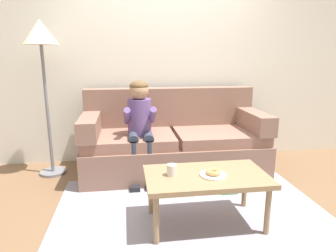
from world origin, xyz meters
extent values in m
plane|color=brown|center=(0.00, 0.00, 0.00)|extent=(10.00, 10.00, 0.00)
cube|color=silver|center=(0.00, 1.40, 1.40)|extent=(8.00, 0.10, 2.80)
cube|color=#9993A3|center=(0.00, -0.25, 0.01)|extent=(2.39, 1.81, 0.01)
cube|color=#846051|center=(0.01, 0.80, 0.19)|extent=(2.10, 0.90, 0.38)
cube|color=#8F6353|center=(-0.52, 0.75, 0.44)|extent=(1.01, 0.74, 0.12)
cube|color=#8F6353|center=(0.53, 0.75, 0.44)|extent=(1.01, 0.74, 0.12)
cube|color=#846051|center=(0.01, 1.15, 0.74)|extent=(2.10, 0.20, 0.47)
cube|color=#846051|center=(-0.94, 0.80, 0.61)|extent=(0.20, 0.90, 0.22)
cube|color=#846051|center=(0.96, 0.80, 0.61)|extent=(0.20, 0.90, 0.22)
cube|color=#937551|center=(0.08, -0.37, 0.42)|extent=(0.98, 0.57, 0.04)
cylinder|color=#937551|center=(-0.35, -0.59, 0.20)|extent=(0.04, 0.04, 0.40)
cylinder|color=#937551|center=(0.50, -0.59, 0.20)|extent=(0.04, 0.04, 0.40)
cylinder|color=#937551|center=(-0.35, -0.15, 0.20)|extent=(0.04, 0.04, 0.40)
cylinder|color=#937551|center=(0.50, -0.15, 0.20)|extent=(0.04, 0.04, 0.40)
cylinder|color=#664C84|center=(-0.40, 0.72, 0.70)|extent=(0.26, 0.26, 0.40)
sphere|color=tan|center=(-0.40, 0.70, 1.00)|extent=(0.21, 0.21, 0.21)
ellipsoid|color=brown|center=(-0.40, 0.70, 1.04)|extent=(0.20, 0.20, 0.12)
cylinder|color=#333847|center=(-0.48, 0.57, 0.51)|extent=(0.11, 0.30, 0.11)
cylinder|color=#333847|center=(-0.48, 0.42, 0.28)|extent=(0.09, 0.09, 0.44)
cube|color=black|center=(-0.48, 0.37, 0.03)|extent=(0.10, 0.20, 0.06)
cylinder|color=#664C84|center=(-0.53, 0.62, 0.74)|extent=(0.07, 0.29, 0.23)
cylinder|color=#333847|center=(-0.32, 0.57, 0.51)|extent=(0.11, 0.30, 0.11)
cylinder|color=#333847|center=(-0.32, 0.42, 0.28)|extent=(0.09, 0.09, 0.44)
cube|color=black|center=(-0.32, 0.37, 0.03)|extent=(0.10, 0.20, 0.06)
cylinder|color=#664C84|center=(-0.26, 0.62, 0.74)|extent=(0.07, 0.29, 0.23)
cylinder|color=white|center=(0.12, -0.41, 0.45)|extent=(0.21, 0.21, 0.01)
torus|color=tan|center=(0.12, -0.41, 0.47)|extent=(0.14, 0.14, 0.04)
cylinder|color=silver|center=(-0.20, -0.35, 0.48)|extent=(0.08, 0.08, 0.09)
cube|color=#339E56|center=(0.46, 0.13, 0.03)|extent=(0.16, 0.09, 0.05)
cylinder|color=#339E56|center=(0.37, 0.13, 0.03)|extent=(0.06, 0.06, 0.05)
cylinder|color=#339E56|center=(0.54, 0.13, 0.03)|extent=(0.06, 0.06, 0.05)
cylinder|color=slate|center=(-1.42, 0.95, 0.01)|extent=(0.30, 0.30, 0.03)
cylinder|color=slate|center=(-1.42, 0.95, 0.78)|extent=(0.04, 0.04, 1.50)
cone|color=beige|center=(-1.42, 0.95, 1.61)|extent=(0.37, 0.37, 0.26)
camera|label=1|loc=(-0.55, -2.53, 1.36)|focal=31.89mm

